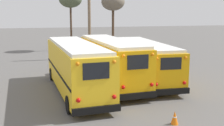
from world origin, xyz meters
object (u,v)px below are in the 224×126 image
bare_tree_1 (113,2)px  traffic_cone (175,118)px  school_bus_1 (111,60)px  school_bus_2 (144,60)px  utility_pole (89,20)px  school_bus_0 (76,66)px

bare_tree_1 → traffic_cone: size_ratio=12.32×
bare_tree_1 → traffic_cone: bearing=-99.3°
school_bus_1 → school_bus_2: (2.82, 0.43, -0.17)m
school_bus_2 → utility_pole: utility_pole is taller
school_bus_2 → utility_pole: 12.20m
school_bus_2 → utility_pole: (-2.14, 11.69, 2.74)m
bare_tree_1 → school_bus_1: bearing=-105.7°
school_bus_2 → utility_pole: bearing=100.4°
school_bus_0 → bare_tree_1: (8.38, 21.14, 4.88)m
school_bus_1 → bare_tree_1: bare_tree_1 is taller
traffic_cone → utility_pole: bearing=90.9°
school_bus_0 → traffic_cone: 7.91m
school_bus_1 → utility_pole: size_ratio=1.19×
school_bus_2 → bare_tree_1: size_ratio=1.29×
school_bus_0 → utility_pole: utility_pole is taller
school_bus_1 → school_bus_0: bearing=-153.5°
school_bus_2 → utility_pole: size_ratio=1.21×
school_bus_1 → traffic_cone: bearing=-83.0°
school_bus_1 → traffic_cone: (1.00, -8.18, -1.50)m
traffic_cone → school_bus_1: bearing=97.0°
school_bus_1 → school_bus_2: bearing=8.7°
school_bus_0 → school_bus_1: school_bus_1 is taller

